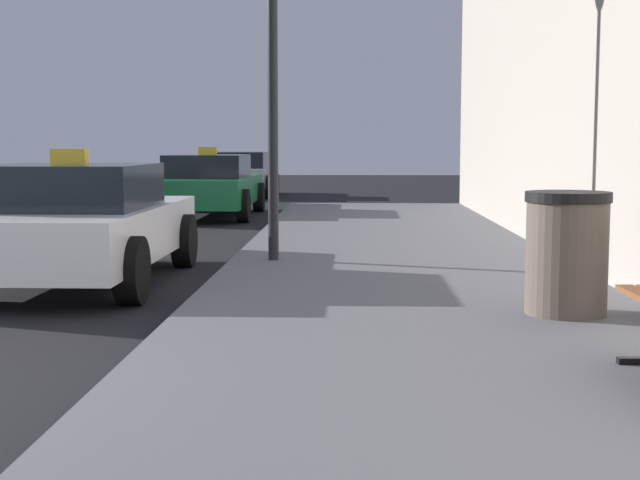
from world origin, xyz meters
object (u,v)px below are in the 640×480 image
Objects in this scene: car_silver at (239,174)px; street_lamp at (272,3)px; car_white at (76,223)px; car_green at (209,185)px; trash_bin at (567,253)px.

street_lamp is at bearing -81.57° from car_silver.
car_white is at bearing -155.81° from street_lamp.
car_white is 16.76m from car_silver.
car_white and car_green have the same top height.
car_green is (-4.61, 11.52, 0.01)m from trash_bin.
car_white is (-2.02, -0.91, -2.41)m from street_lamp.
car_silver is at bearing 91.13° from car_white.
street_lamp is 8.79m from car_green.
car_silver is (-4.93, 19.16, 0.01)m from trash_bin.
car_green is 7.65m from car_silver.
street_lamp is 3.27m from car_white.
car_white is 0.91× the size of car_green.
car_silver is (-2.35, 15.85, -2.41)m from street_lamp.
car_white is at bearing -89.96° from car_green.
street_lamp is 16.20m from car_silver.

